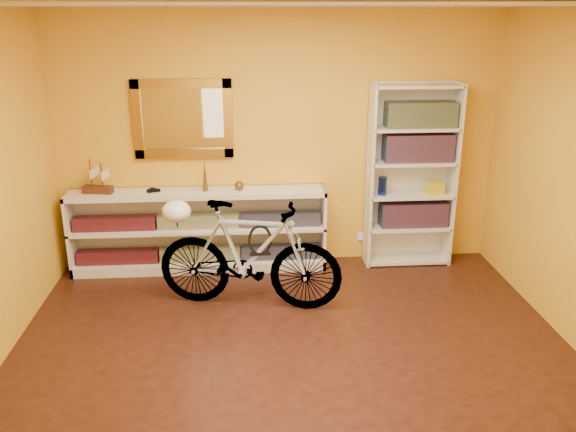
{
  "coord_description": "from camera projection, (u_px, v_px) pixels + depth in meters",
  "views": [
    {
      "loc": [
        -0.35,
        -3.93,
        2.57
      ],
      "look_at": [
        0.0,
        0.7,
        0.95
      ],
      "focal_mm": 36.88,
      "sensor_mm": 36.0,
      "label": 1
    }
  ],
  "objects": [
    {
      "name": "floor",
      "position": [
        295.0,
        362.0,
        4.57
      ],
      "size": [
        4.5,
        4.0,
        0.01
      ],
      "primitive_type": "cube",
      "color": "black",
      "rests_on": "ground"
    },
    {
      "name": "ceiling",
      "position": [
        296.0,
        4.0,
        3.71
      ],
      "size": [
        4.5,
        4.0,
        0.01
      ],
      "primitive_type": "cube",
      "color": "silver",
      "rests_on": "ground"
    },
    {
      "name": "back_wall",
      "position": [
        278.0,
        142.0,
        6.03
      ],
      "size": [
        4.5,
        0.01,
        2.6
      ],
      "primitive_type": "cube",
      "color": "gold",
      "rests_on": "ground"
    },
    {
      "name": "gilt_mirror",
      "position": [
        183.0,
        119.0,
        5.84
      ],
      "size": [
        0.98,
        0.06,
        0.78
      ],
      "primitive_type": "cube",
      "color": "#90651A",
      "rests_on": "back_wall"
    },
    {
      "name": "wall_socket",
      "position": [
        362.0,
        236.0,
        6.42
      ],
      "size": [
        0.09,
        0.02,
        0.09
      ],
      "primitive_type": "cube",
      "color": "silver",
      "rests_on": "back_wall"
    },
    {
      "name": "console_unit",
      "position": [
        199.0,
        230.0,
        6.08
      ],
      "size": [
        2.6,
        0.35,
        0.85
      ],
      "primitive_type": null,
      "color": "silver",
      "rests_on": "floor"
    },
    {
      "name": "cd_row_lower",
      "position": [
        200.0,
        254.0,
        6.15
      ],
      "size": [
        2.5,
        0.13,
        0.14
      ],
      "primitive_type": "cube",
      "color": "black",
      "rests_on": "console_unit"
    },
    {
      "name": "cd_row_upper",
      "position": [
        199.0,
        221.0,
        6.03
      ],
      "size": [
        2.5,
        0.13,
        0.14
      ],
      "primitive_type": "cube",
      "color": "navy",
      "rests_on": "console_unit"
    },
    {
      "name": "model_ship",
      "position": [
        96.0,
        176.0,
        5.82
      ],
      "size": [
        0.31,
        0.16,
        0.35
      ],
      "primitive_type": null,
      "rotation": [
        0.0,
        0.0,
        -0.19
      ],
      "color": "#3A1D10",
      "rests_on": "console_unit"
    },
    {
      "name": "toy_car",
      "position": [
        154.0,
        192.0,
        5.91
      ],
      "size": [
        0.0,
        0.01,
        0.0
      ],
      "primitive_type": "imported",
      "rotation": [
        0.0,
        0.0,
        1.94
      ],
      "color": "black",
      "rests_on": "console_unit"
    },
    {
      "name": "bronze_ornament",
      "position": [
        205.0,
        176.0,
        5.9
      ],
      "size": [
        0.05,
        0.05,
        0.32
      ],
      "primitive_type": "cone",
      "color": "brown",
      "rests_on": "console_unit"
    },
    {
      "name": "decorative_orb",
      "position": [
        239.0,
        186.0,
        5.96
      ],
      "size": [
        0.09,
        0.09,
        0.09
      ],
      "primitive_type": "sphere",
      "color": "brown",
      "rests_on": "console_unit"
    },
    {
      "name": "bookcase",
      "position": [
        411.0,
        176.0,
        6.09
      ],
      "size": [
        0.9,
        0.3,
        1.9
      ],
      "primitive_type": null,
      "color": "silver",
      "rests_on": "floor"
    },
    {
      "name": "book_row_a",
      "position": [
        413.0,
        213.0,
        6.22
      ],
      "size": [
        0.7,
        0.22,
        0.26
      ],
      "primitive_type": "cube",
      "color": "maroon",
      "rests_on": "bookcase"
    },
    {
      "name": "book_row_b",
      "position": [
        418.0,
        147.0,
        5.99
      ],
      "size": [
        0.7,
        0.22,
        0.28
      ],
      "primitive_type": "cube",
      "color": "maroon",
      "rests_on": "bookcase"
    },
    {
      "name": "book_row_c",
      "position": [
        420.0,
        114.0,
        5.88
      ],
      "size": [
        0.7,
        0.22,
        0.25
      ],
      "primitive_type": "cube",
      "color": "navy",
      "rests_on": "bookcase"
    },
    {
      "name": "travel_mug",
      "position": [
        382.0,
        186.0,
        6.08
      ],
      "size": [
        0.08,
        0.08,
        0.19
      ],
      "primitive_type": "cylinder",
      "color": "navy",
      "rests_on": "bookcase"
    },
    {
      "name": "red_tin",
      "position": [
        395.0,
        117.0,
        5.9
      ],
      "size": [
        0.17,
        0.17,
        0.19
      ],
      "primitive_type": "cube",
      "rotation": [
        0.0,
        0.0,
        -0.12
      ],
      "color": "maroon",
      "rests_on": "bookcase"
    },
    {
      "name": "yellow_bag",
      "position": [
        435.0,
        188.0,
        6.11
      ],
      "size": [
        0.18,
        0.13,
        0.13
      ],
      "primitive_type": "cube",
      "rotation": [
        0.0,
        0.0,
        0.15
      ],
      "color": "gold",
      "rests_on": "bookcase"
    },
    {
      "name": "bicycle",
      "position": [
        249.0,
        255.0,
        5.28
      ],
      "size": [
        0.8,
        1.76,
        1.0
      ],
      "primitive_type": "imported",
      "rotation": [
        0.0,
        0.0,
        1.35
      ],
      "color": "silver",
      "rests_on": "floor"
    },
    {
      "name": "helmet",
      "position": [
        176.0,
        211.0,
        5.24
      ],
      "size": [
        0.26,
        0.25,
        0.2
      ],
      "primitive_type": "ellipsoid",
      "color": "white",
      "rests_on": "bicycle"
    },
    {
      "name": "u_lock",
      "position": [
        260.0,
        240.0,
        5.22
      ],
      "size": [
        0.21,
        0.02,
        0.21
      ],
      "primitive_type": "torus",
      "rotation": [
        1.57,
        0.0,
        0.0
      ],
      "color": "black",
      "rests_on": "bicycle"
    }
  ]
}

